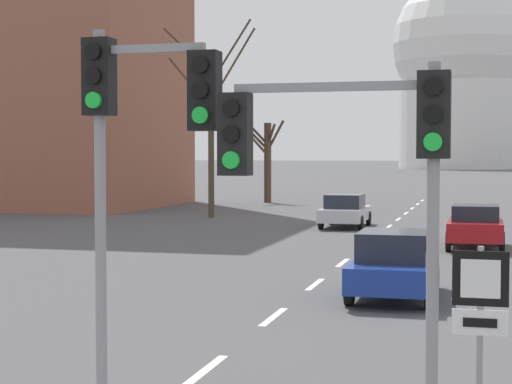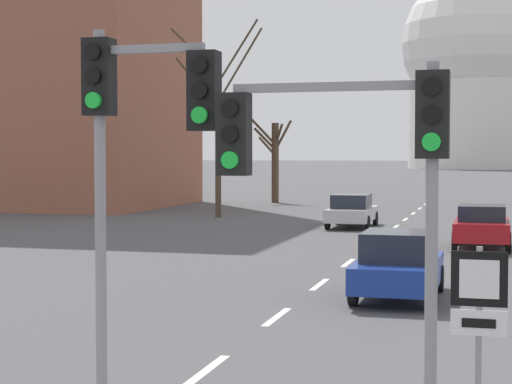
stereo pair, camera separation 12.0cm
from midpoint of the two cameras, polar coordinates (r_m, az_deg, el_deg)
The scene contains 21 objects.
lane_stripe_1 at distance 13.49m, azimuth -3.69°, elevation -11.79°, with size 0.16×2.00×0.01m, color silver.
lane_stripe_2 at distance 17.71m, azimuth 0.98°, elevation -8.31°, with size 0.16×2.00×0.01m, color silver.
lane_stripe_3 at distance 22.04m, azimuth 3.80°, elevation -6.16°, with size 0.16×2.00×0.01m, color silver.
lane_stripe_4 at distance 26.43m, azimuth 5.67°, elevation -4.71°, with size 0.16×2.00×0.01m, color silver.
lane_stripe_5 at distance 30.85m, azimuth 7.01°, elevation -3.67°, with size 0.16×2.00×0.01m, color silver.
lane_stripe_6 at distance 35.29m, azimuth 8.00°, elevation -2.89°, with size 0.16×2.00×0.01m, color silver.
lane_stripe_7 at distance 39.75m, azimuth 8.77°, elevation -2.28°, with size 0.16×2.00×0.01m, color silver.
lane_stripe_8 at distance 44.21m, azimuth 9.39°, elevation -1.80°, with size 0.16×2.00×0.01m, color silver.
lane_stripe_9 at distance 48.68m, azimuth 9.89°, elevation -1.40°, with size 0.16×2.00×0.01m, color silver.
lane_stripe_10 at distance 53.16m, azimuth 10.31°, elevation -1.07°, with size 0.16×2.00×0.01m, color silver.
lane_stripe_11 at distance 57.64m, azimuth 10.66°, elevation -0.79°, with size 0.16×2.00×0.01m, color silver.
lane_stripe_12 at distance 62.12m, azimuth 10.97°, elevation -0.56°, with size 0.16×2.00×0.01m, color silver.
traffic_signal_near_right at distance 9.66m, azimuth 6.48°, elevation 2.27°, with size 2.63×0.34×4.35m.
traffic_signal_centre_tall at distance 10.68m, azimuth -8.36°, elevation 4.38°, with size 1.74×0.34×4.88m.
route_sign_post at distance 9.68m, azimuth 14.36°, elevation -7.98°, with size 0.60×0.08×2.35m.
sedan_near_left at distance 39.00m, azimuth 5.88°, elevation -1.23°, with size 1.95×4.35×1.51m.
sedan_near_right at distance 20.01m, azimuth 9.03°, elevation -4.80°, with size 1.90×3.92×1.57m.
sedan_mid_centre at distance 31.08m, azimuth 14.31°, elevation -2.19°, with size 1.94×3.95×1.55m.
bare_tree_left_near at distance 44.82m, azimuth -3.09°, elevation 4.65°, with size 4.92×2.38×10.31m.
bare_tree_left_far at distance 58.32m, azimuth 0.67°, elevation 2.30°, with size 2.91×1.91×5.97m.
capitol_dome at distance 196.49m, azimuth 13.68°, elevation 7.87°, with size 31.56×31.56×44.59m.
Camera 1 is at (4.10, -5.10, 3.35)m, focal length 60.00 mm.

